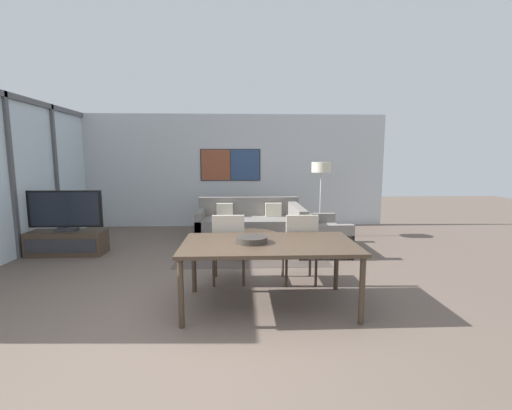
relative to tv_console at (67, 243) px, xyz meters
The scene contains 14 objects.
ground_plane 4.05m from the tv_console, 47.23° to the right, with size 24.00×24.00×0.00m, color brown.
wall_back 3.94m from the tv_console, 42.99° to the left, with size 8.01×0.09×2.80m.
window_wall_left 1.53m from the tv_console, 164.96° to the right, with size 0.07×5.53×2.80m.
area_rug 3.30m from the tv_console, ahead, with size 2.56×1.87×0.01m.
tv_console is the anchor object (origin of this frame).
television 0.58m from the tv_console, 90.00° to the left, with size 1.29×0.20×0.73m.
sofa_main 3.55m from the tv_console, 22.12° to the left, with size 2.27×0.95×0.84m.
sofa_side 4.47m from the tv_console, ahead, with size 0.95×1.36×0.84m.
coffee_table 3.29m from the tv_console, ahead, with size 1.00×1.00×0.34m.
dining_table 4.17m from the tv_console, 34.07° to the right, with size 1.97×1.07×0.76m.
dining_chair_left 3.35m from the tv_console, 28.01° to the right, with size 0.46×0.46×0.97m.
dining_chair_centre 4.25m from the tv_console, 22.31° to the right, with size 0.46×0.46×0.97m.
fruit_bowl 4.02m from the tv_console, 35.57° to the right, with size 0.36×0.36×0.07m.
floor_lamp 5.17m from the tv_console, 14.66° to the left, with size 0.42×0.42×1.63m.
Camera 1 is at (0.38, -3.15, 1.71)m, focal length 24.00 mm.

